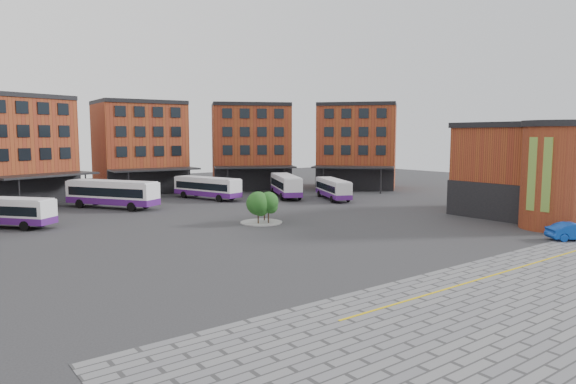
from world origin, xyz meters
TOP-DOWN VIEW (x-y plane):
  - ground at (0.00, 0.00)m, footprint 160.00×160.00m
  - yellow_line at (2.00, -14.00)m, footprint 26.00×0.15m
  - main_building at (-4.77, 38.25)m, footprint 94.14×42.48m
  - east_building at (28.70, -3.06)m, footprint 17.40×15.40m
  - tree_island at (1.83, 11.45)m, footprint 4.40×4.40m
  - bus_b at (-19.97, 25.38)m, footprint 8.58×9.77m
  - bus_c at (-6.91, 32.20)m, footprint 8.95×12.01m
  - bus_d at (7.06, 33.32)m, footprint 5.65×11.43m
  - bus_e at (17.54, 28.46)m, footprint 7.47×11.56m
  - bus_f at (21.28, 22.15)m, footprint 6.49×10.30m
  - blue_car at (18.98, -11.99)m, footprint 4.82×4.01m

SIDE VIEW (x-z plane):
  - ground at x=0.00m, z-range 0.00..0.00m
  - yellow_line at x=2.00m, z-range 0.02..0.04m
  - blue_car at x=18.98m, z-range 0.00..1.55m
  - bus_f at x=21.28m, z-range 0.12..3.01m
  - bus_b at x=-19.97m, z-range 0.12..3.11m
  - bus_d at x=7.06m, z-range 0.13..3.28m
  - bus_e at x=17.54m, z-range 0.14..3.40m
  - bus_c at x=-6.91m, z-range 0.15..3.63m
  - tree_island at x=1.83m, z-range 0.26..3.69m
  - east_building at x=28.70m, z-range -0.01..10.59m
  - main_building at x=-4.77m, z-range -0.07..14.53m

